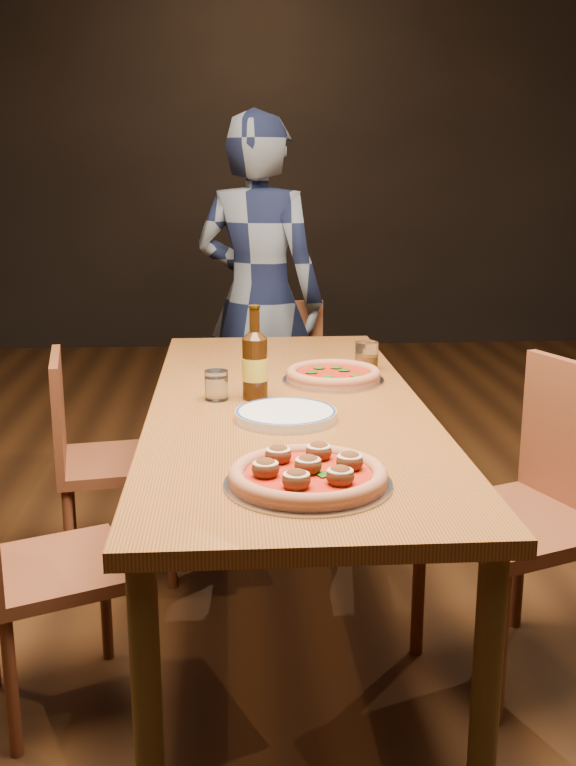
{
  "coord_description": "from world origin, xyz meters",
  "views": [
    {
      "loc": [
        -0.16,
        -2.43,
        1.42
      ],
      "look_at": [
        0.0,
        -0.05,
        0.82
      ],
      "focal_mm": 40.0,
      "sensor_mm": 36.0,
      "label": 1
    }
  ],
  "objects": [
    {
      "name": "ground",
      "position": [
        0.0,
        0.0,
        0.0
      ],
      "size": [
        9.0,
        9.0,
        0.0
      ],
      "primitive_type": "plane",
      "color": "black"
    },
    {
      "name": "diner",
      "position": [
        -0.03,
        1.43,
        0.83
      ],
      "size": [
        0.72,
        0.62,
        1.67
      ],
      "primitive_type": "imported",
      "rotation": [
        0.0,
        0.0,
        2.71
      ],
      "color": "black",
      "rests_on": "ground"
    },
    {
      "name": "chair_main_sw",
      "position": [
        -0.57,
        0.45,
        0.42
      ],
      "size": [
        0.45,
        0.45,
        0.85
      ],
      "primitive_type": null,
      "rotation": [
        0.0,
        0.0,
        1.73
      ],
      "color": "#612E19",
      "rests_on": "ground"
    },
    {
      "name": "plate_stack",
      "position": [
        -0.02,
        -0.19,
        0.76
      ],
      "size": [
        0.28,
        0.28,
        0.03
      ],
      "primitive_type": "cylinder",
      "color": "white",
      "rests_on": "table_main"
    },
    {
      "name": "chair_main_nw",
      "position": [
        -0.63,
        -0.33,
        0.41
      ],
      "size": [
        0.5,
        0.5,
        0.81
      ],
      "primitive_type": null,
      "rotation": [
        0.0,
        0.0,
        1.98
      ],
      "color": "#612E19",
      "rests_on": "ground"
    },
    {
      "name": "pizza_meatball",
      "position": [
        -0.0,
        -0.69,
        0.78
      ],
      "size": [
        0.37,
        0.37,
        0.07
      ],
      "rotation": [
        0.0,
        0.0,
        -0.09
      ],
      "color": "#B7B7BF",
      "rests_on": "table_main"
    },
    {
      "name": "amber_glass",
      "position": [
        0.3,
        0.38,
        0.8
      ],
      "size": [
        0.08,
        0.08,
        0.1
      ],
      "primitive_type": "cylinder",
      "color": "#904F10",
      "rests_on": "table_main"
    },
    {
      "name": "water_glass",
      "position": [
        -0.21,
        0.04,
        0.79
      ],
      "size": [
        0.07,
        0.07,
        0.09
      ],
      "primitive_type": "cylinder",
      "color": "white",
      "rests_on": "table_main"
    },
    {
      "name": "table_main",
      "position": [
        0.0,
        0.0,
        0.68
      ],
      "size": [
        0.8,
        2.0,
        0.75
      ],
      "color": "brown",
      "rests_on": "ground"
    },
    {
      "name": "chair_end",
      "position": [
        0.07,
        1.24,
        0.44
      ],
      "size": [
        0.42,
        0.42,
        0.87
      ],
      "primitive_type": null,
      "rotation": [
        0.0,
        0.0,
        0.04
      ],
      "color": "#612E19",
      "rests_on": "ground"
    },
    {
      "name": "pizza_margherita",
      "position": [
        0.17,
        0.24,
        0.77
      ],
      "size": [
        0.33,
        0.33,
        0.04
      ],
      "rotation": [
        0.0,
        0.0,
        0.21
      ],
      "color": "#B7B7BF",
      "rests_on": "table_main"
    },
    {
      "name": "chair_main_e",
      "position": [
        0.62,
        -0.27,
        0.47
      ],
      "size": [
        0.57,
        0.57,
        0.94
      ],
      "primitive_type": null,
      "rotation": [
        0.0,
        0.0,
        -1.2
      ],
      "color": "#612E19",
      "rests_on": "ground"
    },
    {
      "name": "beer_bottle",
      "position": [
        -0.09,
        0.04,
        0.85
      ],
      "size": [
        0.08,
        0.08,
        0.28
      ],
      "rotation": [
        0.0,
        0.0,
        0.4
      ],
      "color": "black",
      "rests_on": "table_main"
    }
  ]
}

